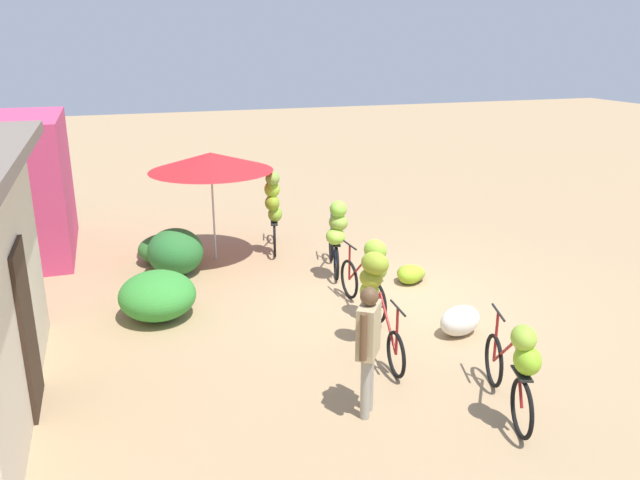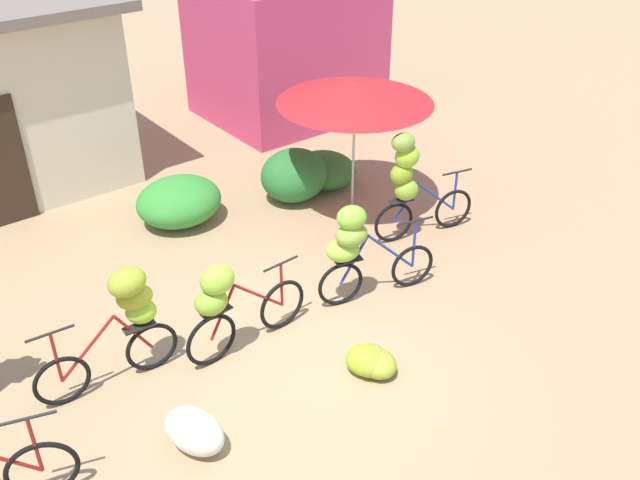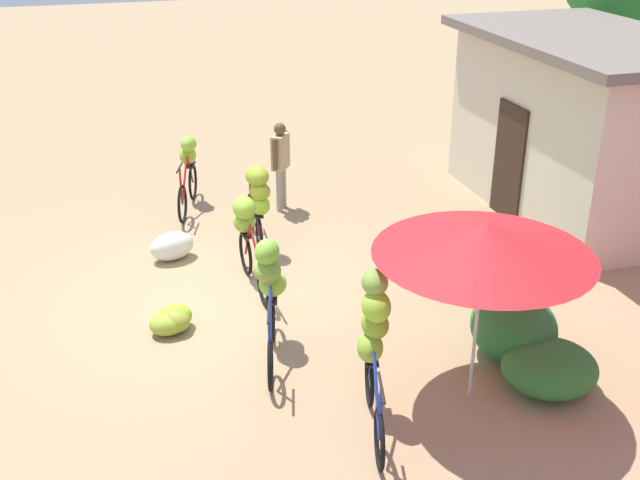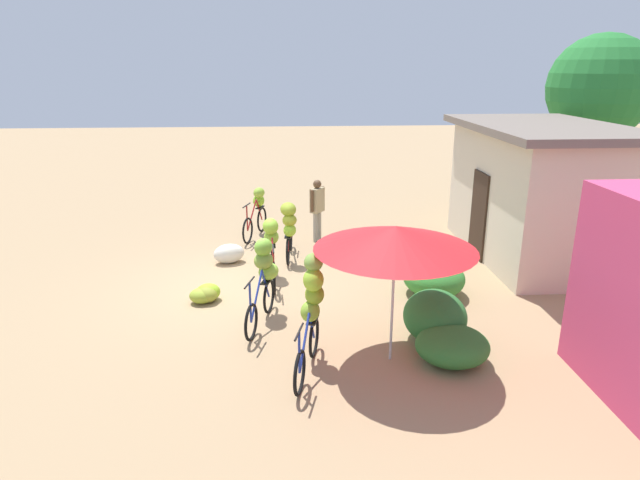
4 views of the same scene
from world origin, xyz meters
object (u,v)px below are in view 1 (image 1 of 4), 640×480
at_px(produce_sack, 460,321).
at_px(banana_pile_on_ground, 411,274).
at_px(bicycle_center_loaded, 371,270).
at_px(market_umbrella, 211,162).
at_px(bicycle_rightmost, 273,206).
at_px(bicycle_by_shop, 336,232).
at_px(person_vendor, 368,339).
at_px(bicycle_near_pile, 375,292).
at_px(bicycle_leftmost, 517,364).

bearing_deg(produce_sack, banana_pile_on_ground, -6.79).
bearing_deg(bicycle_center_loaded, market_umbrella, 28.35).
relative_size(market_umbrella, bicycle_rightmost, 1.38).
height_order(bicycle_rightmost, produce_sack, bicycle_rightmost).
distance_m(bicycle_by_shop, produce_sack, 3.08).
bearing_deg(person_vendor, market_umbrella, 7.13).
xyz_separation_m(bicycle_by_shop, banana_pile_on_ground, (-0.75, -1.15, -0.69)).
relative_size(bicycle_by_shop, person_vendor, 1.03).
bearing_deg(bicycle_by_shop, bicycle_near_pile, 170.55).
bearing_deg(bicycle_rightmost, bicycle_near_pile, -176.64).
distance_m(bicycle_near_pile, produce_sack, 1.52).
height_order(bicycle_near_pile, bicycle_by_shop, bicycle_by_shop).
xyz_separation_m(market_umbrella, bicycle_by_shop, (-1.60, -1.95, -1.11)).
xyz_separation_m(bicycle_leftmost, banana_pile_on_ground, (4.24, -0.82, -0.54)).
distance_m(market_umbrella, bicycle_center_loaded, 4.08).
bearing_deg(banana_pile_on_ground, produce_sack, 173.21).
bearing_deg(bicycle_center_loaded, bicycle_rightmost, 10.48).
bearing_deg(bicycle_by_shop, bicycle_center_loaded, 176.82).
distance_m(bicycle_rightmost, produce_sack, 4.87).
relative_size(bicycle_center_loaded, person_vendor, 1.07).
bearing_deg(bicycle_center_loaded, person_vendor, 156.35).
xyz_separation_m(bicycle_leftmost, bicycle_rightmost, (6.63, 1.08, 0.28)).
distance_m(market_umbrella, bicycle_leftmost, 7.09).
relative_size(market_umbrella, person_vendor, 1.49).
distance_m(bicycle_by_shop, bicycle_rightmost, 1.81).
bearing_deg(banana_pile_on_ground, bicycle_center_loaded, 130.80).
height_order(market_umbrella, bicycle_by_shop, market_umbrella).
bearing_deg(bicycle_center_loaded, produce_sack, -136.21).
bearing_deg(bicycle_center_loaded, bicycle_leftmost, -172.13).
bearing_deg(person_vendor, banana_pile_on_ground, -33.19).
bearing_deg(bicycle_by_shop, market_umbrella, 50.63).
bearing_deg(bicycle_near_pile, market_umbrella, 18.22).
height_order(bicycle_near_pile, bicycle_rightmost, bicycle_rightmost).
bearing_deg(market_umbrella, produce_sack, -147.49).
relative_size(bicycle_near_pile, banana_pile_on_ground, 2.51).
bearing_deg(market_umbrella, bicycle_near_pile, -161.78).
distance_m(bicycle_leftmost, banana_pile_on_ground, 4.35).
distance_m(bicycle_leftmost, bicycle_by_shop, 5.00).
xyz_separation_m(bicycle_rightmost, person_vendor, (-6.00, 0.46, -0.01)).
relative_size(bicycle_by_shop, banana_pile_on_ground, 2.53).
distance_m(bicycle_near_pile, bicycle_center_loaded, 1.12).
bearing_deg(bicycle_rightmost, banana_pile_on_ground, -141.57).
bearing_deg(bicycle_leftmost, bicycle_by_shop, 3.84).
bearing_deg(bicycle_by_shop, bicycle_rightmost, 24.35).
height_order(market_umbrella, banana_pile_on_ground, market_umbrella).
relative_size(bicycle_leftmost, person_vendor, 1.06).
bearing_deg(bicycle_near_pile, bicycle_center_loaded, -19.80).
distance_m(bicycle_center_loaded, produce_sack, 1.55).
height_order(bicycle_near_pile, person_vendor, person_vendor).
bearing_deg(produce_sack, bicycle_near_pile, 90.12).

